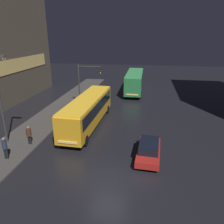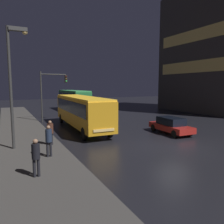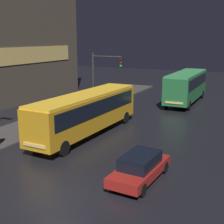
% 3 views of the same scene
% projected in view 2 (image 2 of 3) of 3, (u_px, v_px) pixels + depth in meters
% --- Properties ---
extents(ground_plane, '(120.00, 120.00, 0.00)m').
position_uv_depth(ground_plane, '(174.00, 146.00, 15.30)').
color(ground_plane, black).
extents(sidewalk_left, '(4.00, 48.00, 0.15)m').
position_uv_depth(sidewalk_left, '(24.00, 131.00, 20.17)').
color(sidewalk_left, '#3D3A38').
rests_on(sidewalk_left, ground).
extents(building_right_block, '(10.07, 16.36, 19.47)m').
position_uv_depth(building_right_block, '(216.00, 52.00, 35.53)').
color(building_right_block, '#383333').
rests_on(building_right_block, ground).
extents(bus_near, '(2.85, 11.73, 3.19)m').
position_uv_depth(bus_near, '(81.00, 109.00, 21.34)').
color(bus_near, orange).
rests_on(bus_near, ground).
extents(bus_far, '(2.67, 10.32, 3.45)m').
position_uv_depth(bus_far, '(74.00, 98.00, 36.72)').
color(bus_far, '#236B38').
rests_on(bus_far, ground).
extents(car_taxi, '(1.99, 4.48, 1.44)m').
position_uv_depth(car_taxi, '(171.00, 125.00, 19.44)').
color(car_taxi, maroon).
rests_on(car_taxi, ground).
extents(pedestrian_near, '(0.43, 0.43, 1.71)m').
position_uv_depth(pedestrian_near, '(50.00, 130.00, 15.07)').
color(pedestrian_near, black).
rests_on(pedestrian_near, sidewalk_left).
extents(pedestrian_mid, '(0.48, 0.48, 1.84)m').
position_uv_depth(pedestrian_mid, '(49.00, 138.00, 12.52)').
color(pedestrian_mid, black).
rests_on(pedestrian_mid, sidewalk_left).
extents(pedestrian_far, '(0.39, 0.39, 1.74)m').
position_uv_depth(pedestrian_far, '(36.00, 155.00, 9.74)').
color(pedestrian_far, black).
rests_on(pedestrian_far, sidewalk_left).
extents(traffic_light_main, '(3.15, 0.35, 5.87)m').
position_uv_depth(traffic_light_main, '(51.00, 88.00, 25.61)').
color(traffic_light_main, '#2D2D2D').
rests_on(traffic_light_main, ground).
extents(street_lamp_sidewalk, '(1.25, 0.36, 7.76)m').
position_uv_depth(street_lamp_sidewalk, '(14.00, 69.00, 13.77)').
color(street_lamp_sidewalk, '#2D2D2D').
rests_on(street_lamp_sidewalk, sidewalk_left).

